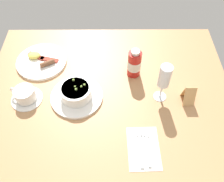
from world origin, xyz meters
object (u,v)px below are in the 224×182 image
object	(u,v)px
wine_glass	(165,78)
sauce_bottle_red	(134,64)
porridge_bowl	(76,93)
coffee_cup	(25,95)
cutlery_setting	(144,147)
menu_card	(189,94)
breakfast_plate	(41,61)

from	to	relation	value
wine_glass	sauce_bottle_red	bearing A→B (deg)	128.82
porridge_bowl	wine_glass	bearing A→B (deg)	0.47
coffee_cup	wine_glass	xyz separation A→B (cm)	(57.97, 1.06, 9.72)
cutlery_setting	coffee_cup	distance (cm)	54.00
porridge_bowl	wine_glass	world-z (taller)	wine_glass
cutlery_setting	wine_glass	xyz separation A→B (cm)	(9.05, 23.77, 12.40)
wine_glass	menu_card	size ratio (longest dim) A/B	2.10
porridge_bowl	sauce_bottle_red	xyz separation A→B (cm)	(25.48, 13.74, 3.61)
sauce_bottle_red	breakfast_plate	bearing A→B (deg)	170.21
porridge_bowl	wine_glass	distance (cm)	37.53
porridge_bowl	menu_card	world-z (taller)	menu_card
breakfast_plate	menu_card	xyz separation A→B (cm)	(66.76, -23.21, 3.50)
porridge_bowl	sauce_bottle_red	size ratio (longest dim) A/B	1.55
wine_glass	sauce_bottle_red	size ratio (longest dim) A/B	1.29
wine_glass	breakfast_plate	bearing A→B (deg)	159.10
cutlery_setting	menu_card	bearing A→B (deg)	46.59
sauce_bottle_red	cutlery_setting	bearing A→B (deg)	-87.28
coffee_cup	sauce_bottle_red	world-z (taller)	sauce_bottle_red
coffee_cup	sauce_bottle_red	distance (cm)	49.48
cutlery_setting	menu_card	world-z (taller)	menu_card
porridge_bowl	wine_glass	xyz separation A→B (cm)	(36.30, 0.30, 9.53)
porridge_bowl	breakfast_plate	world-z (taller)	porridge_bowl
wine_glass	menu_card	world-z (taller)	wine_glass
cutlery_setting	breakfast_plate	distance (cm)	64.46
sauce_bottle_red	breakfast_plate	distance (cm)	45.53
wine_glass	sauce_bottle_red	distance (cm)	18.24
wine_glass	breakfast_plate	xyz separation A→B (cm)	(-55.32, 21.12, -11.74)
sauce_bottle_red	breakfast_plate	size ratio (longest dim) A/B	0.60
porridge_bowl	cutlery_setting	world-z (taller)	porridge_bowl
sauce_bottle_red	porridge_bowl	bearing A→B (deg)	-151.66
wine_glass	breakfast_plate	world-z (taller)	wine_glass
cutlery_setting	wine_glass	world-z (taller)	wine_glass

